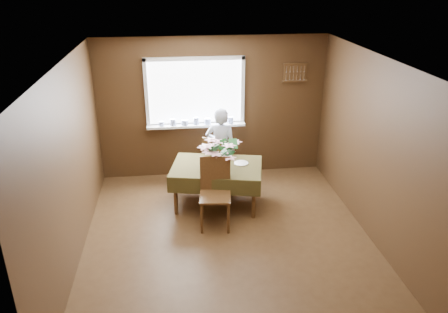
{
  "coord_description": "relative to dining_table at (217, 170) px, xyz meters",
  "views": [
    {
      "loc": [
        -0.69,
        -5.12,
        3.53
      ],
      "look_at": [
        0.0,
        0.55,
        1.05
      ],
      "focal_mm": 35.0,
      "sensor_mm": 36.0,
      "label": 1
    }
  ],
  "objects": [
    {
      "name": "chair_far",
      "position": [
        0.04,
        0.63,
        -0.1
      ],
      "size": [
        0.54,
        0.54,
        0.91
      ],
      "rotation": [
        0.0,
        0.0,
        2.57
      ],
      "color": "#52351A",
      "rests_on": "floor"
    },
    {
      "name": "ceiling",
      "position": [
        0.05,
        -1.05,
        1.9
      ],
      "size": [
        4.5,
        4.5,
        0.0
      ],
      "primitive_type": "plane",
      "rotation": [
        3.14,
        0.0,
        0.0
      ],
      "color": "white",
      "rests_on": "wall_back"
    },
    {
      "name": "wall_right",
      "position": [
        2.05,
        -1.05,
        0.65
      ],
      "size": [
        0.0,
        4.5,
        4.5
      ],
      "primitive_type": "plane",
      "rotation": [
        1.57,
        0.0,
        -1.57
      ],
      "color": "brown",
      "rests_on": "floor"
    },
    {
      "name": "wall_back",
      "position": [
        0.05,
        1.2,
        0.65
      ],
      "size": [
        4.0,
        0.0,
        4.0
      ],
      "primitive_type": "plane",
      "rotation": [
        1.57,
        0.0,
        0.0
      ],
      "color": "brown",
      "rests_on": "floor"
    },
    {
      "name": "spoon_rack",
      "position": [
        1.5,
        1.16,
        1.25
      ],
      "size": [
        0.44,
        0.05,
        0.33
      ],
      "color": "#52351A",
      "rests_on": "wall_back"
    },
    {
      "name": "floor",
      "position": [
        0.05,
        -1.05,
        -0.6
      ],
      "size": [
        4.5,
        4.5,
        0.0
      ],
      "primitive_type": "plane",
      "color": "#462D18",
      "rests_on": "ground"
    },
    {
      "name": "table_knife",
      "position": [
        0.06,
        -0.17,
        0.09
      ],
      "size": [
        0.06,
        0.2,
        0.0
      ],
      "primitive_type": "cube",
      "rotation": [
        0.0,
        0.0,
        -0.21
      ],
      "color": "silver",
      "rests_on": "dining_table"
    },
    {
      "name": "seated_woman",
      "position": [
        0.13,
        0.63,
        0.12
      ],
      "size": [
        0.6,
        0.48,
        1.43
      ],
      "primitive_type": "imported",
      "rotation": [
        0.0,
        0.0,
        2.85
      ],
      "color": "white",
      "rests_on": "floor"
    },
    {
      "name": "dining_table",
      "position": [
        0.0,
        0.0,
        0.0
      ],
      "size": [
        1.57,
        1.22,
        0.69
      ],
      "rotation": [
        0.0,
        0.0,
        -0.21
      ],
      "color": "#52351A",
      "rests_on": "floor"
    },
    {
      "name": "wall_front",
      "position": [
        0.05,
        -3.3,
        0.65
      ],
      "size": [
        4.0,
        0.0,
        4.0
      ],
      "primitive_type": "plane",
      "rotation": [
        -1.57,
        0.0,
        0.0
      ],
      "color": "brown",
      "rests_on": "floor"
    },
    {
      "name": "window_assembly",
      "position": [
        -0.24,
        1.14,
        0.75
      ],
      "size": [
        1.72,
        0.2,
        1.22
      ],
      "color": "white",
      "rests_on": "wall_back"
    },
    {
      "name": "side_plate",
      "position": [
        0.39,
        0.04,
        0.09
      ],
      "size": [
        0.27,
        0.27,
        0.01
      ],
      "primitive_type": "cylinder",
      "rotation": [
        0.0,
        0.0,
        -0.23
      ],
      "color": "white",
      "rests_on": "dining_table"
    },
    {
      "name": "flower_bouquet",
      "position": [
        0.01,
        -0.23,
        0.39
      ],
      "size": [
        0.55,
        0.55,
        0.47
      ],
      "rotation": [
        0.0,
        0.0,
        0.31
      ],
      "color": "white",
      "rests_on": "dining_table"
    },
    {
      "name": "wall_left",
      "position": [
        -1.95,
        -1.05,
        0.65
      ],
      "size": [
        0.0,
        4.5,
        4.5
      ],
      "primitive_type": "plane",
      "rotation": [
        1.57,
        0.0,
        1.57
      ],
      "color": "brown",
      "rests_on": "floor"
    },
    {
      "name": "chair_near",
      "position": [
        -0.08,
        -0.57,
        -0.04
      ],
      "size": [
        0.49,
        0.49,
        1.04
      ],
      "rotation": [
        0.0,
        0.0,
        -0.12
      ],
      "color": "#52351A",
      "rests_on": "floor"
    }
  ]
}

